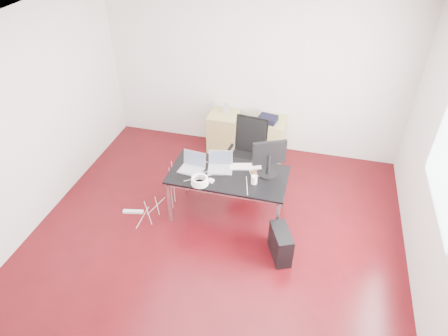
% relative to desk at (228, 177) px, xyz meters
% --- Properties ---
extents(room_shell, '(5.00, 5.00, 5.00)m').
position_rel_desk_xyz_m(room_shell, '(-0.01, -0.59, 0.73)').
color(room_shell, '#3D060B').
rests_on(room_shell, ground).
extents(desk, '(1.60, 0.80, 0.73)m').
position_rel_desk_xyz_m(desk, '(0.00, 0.00, 0.00)').
color(desk, black).
rests_on(desk, ground).
extents(office_chair, '(0.53, 0.55, 1.08)m').
position_rel_desk_xyz_m(office_chair, '(0.11, 0.79, -0.07)').
color(office_chair, black).
rests_on(office_chair, ground).
extents(filing_cabinet_left, '(0.50, 0.50, 0.70)m').
position_rel_desk_xyz_m(filing_cabinet_left, '(-0.49, 1.64, -0.33)').
color(filing_cabinet_left, tan).
rests_on(filing_cabinet_left, ground).
extents(filing_cabinet_right, '(0.50, 0.50, 0.70)m').
position_rel_desk_xyz_m(filing_cabinet_right, '(0.32, 1.64, -0.33)').
color(filing_cabinet_right, tan).
rests_on(filing_cabinet_right, ground).
extents(pc_tower, '(0.37, 0.49, 0.44)m').
position_rel_desk_xyz_m(pc_tower, '(0.84, -0.61, -0.46)').
color(pc_tower, black).
rests_on(pc_tower, ground).
extents(wastebasket, '(0.27, 0.27, 0.28)m').
position_rel_desk_xyz_m(wastebasket, '(0.08, 1.66, -0.54)').
color(wastebasket, black).
rests_on(wastebasket, ground).
extents(power_strip, '(0.31, 0.12, 0.04)m').
position_rel_desk_xyz_m(power_strip, '(-1.35, -0.34, -0.66)').
color(power_strip, white).
rests_on(power_strip, ground).
extents(laptop_left, '(0.36, 0.29, 0.23)m').
position_rel_desk_xyz_m(laptop_left, '(-0.51, -0.02, 0.11)').
color(laptop_left, silver).
rests_on(laptop_left, desk).
extents(laptop_right, '(0.37, 0.31, 0.23)m').
position_rel_desk_xyz_m(laptop_right, '(-0.14, 0.09, 0.11)').
color(laptop_right, silver).
rests_on(laptop_right, desk).
extents(monitor, '(0.43, 0.26, 0.51)m').
position_rel_desk_xyz_m(monitor, '(0.52, 0.14, 0.34)').
color(monitor, black).
rests_on(monitor, desk).
extents(keyboard, '(0.46, 0.25, 0.02)m').
position_rel_desk_xyz_m(keyboard, '(0.19, 0.21, 0.06)').
color(keyboard, white).
rests_on(keyboard, desk).
extents(cup_white, '(0.08, 0.08, 0.12)m').
position_rel_desk_xyz_m(cup_white, '(0.37, -0.11, 0.11)').
color(cup_white, white).
rests_on(cup_white, desk).
extents(cup_brown, '(0.10, 0.10, 0.10)m').
position_rel_desk_xyz_m(cup_brown, '(0.35, 0.00, 0.10)').
color(cup_brown, brown).
rests_on(cup_brown, desk).
extents(cable_coil, '(0.24, 0.24, 0.11)m').
position_rel_desk_xyz_m(cable_coil, '(-0.31, -0.31, 0.11)').
color(cable_coil, white).
rests_on(cable_coil, desk).
extents(power_adapter, '(0.08, 0.08, 0.03)m').
position_rel_desk_xyz_m(power_adapter, '(-0.18, -0.22, 0.07)').
color(power_adapter, white).
rests_on(power_adapter, desk).
extents(speaker, '(0.10, 0.10, 0.18)m').
position_rel_desk_xyz_m(speaker, '(-0.46, 1.68, 0.11)').
color(speaker, '#9E9E9E').
rests_on(speaker, filing_cabinet_left).
extents(navy_garment, '(0.34, 0.29, 0.09)m').
position_rel_desk_xyz_m(navy_garment, '(0.27, 1.59, 0.07)').
color(navy_garment, black).
rests_on(navy_garment, filing_cabinet_right).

